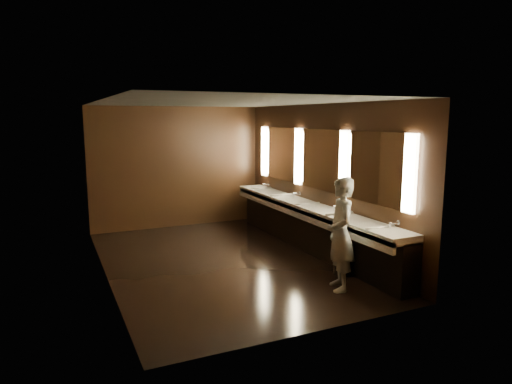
# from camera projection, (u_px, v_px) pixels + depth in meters

# --- Properties ---
(floor) EXTENTS (6.00, 6.00, 0.00)m
(floor) POSITION_uv_depth(u_px,v_px,m) (224.00, 261.00, 8.16)
(floor) COLOR black
(floor) RESTS_ON ground
(ceiling) EXTENTS (4.00, 6.00, 0.02)m
(ceiling) POSITION_uv_depth(u_px,v_px,m) (222.00, 102.00, 7.70)
(ceiling) COLOR #2D2D2B
(ceiling) RESTS_ON wall_back
(wall_back) EXTENTS (4.00, 0.02, 2.80)m
(wall_back) POSITION_uv_depth(u_px,v_px,m) (177.00, 167.00, 10.62)
(wall_back) COLOR black
(wall_back) RESTS_ON floor
(wall_front) EXTENTS (4.00, 0.02, 2.80)m
(wall_front) POSITION_uv_depth(u_px,v_px,m) (315.00, 218.00, 5.24)
(wall_front) COLOR black
(wall_front) RESTS_ON floor
(wall_left) EXTENTS (0.02, 6.00, 2.80)m
(wall_left) POSITION_uv_depth(u_px,v_px,m) (102.00, 192.00, 7.10)
(wall_left) COLOR black
(wall_left) RESTS_ON floor
(wall_right) EXTENTS (0.02, 6.00, 2.80)m
(wall_right) POSITION_uv_depth(u_px,v_px,m) (320.00, 178.00, 8.75)
(wall_right) COLOR black
(wall_right) RESTS_ON floor
(sink_counter) EXTENTS (0.55, 5.40, 1.01)m
(sink_counter) POSITION_uv_depth(u_px,v_px,m) (310.00, 225.00, 8.82)
(sink_counter) COLOR black
(sink_counter) RESTS_ON floor
(mirror_band) EXTENTS (0.06, 5.03, 1.15)m
(mirror_band) POSITION_uv_depth(u_px,v_px,m) (320.00, 160.00, 8.69)
(mirror_band) COLOR #FFECB9
(mirror_band) RESTS_ON wall_right
(person) EXTENTS (0.58, 0.72, 1.69)m
(person) POSITION_uv_depth(u_px,v_px,m) (341.00, 234.00, 6.73)
(person) COLOR #8BB2D0
(person) RESTS_ON floor
(trash_bin) EXTENTS (0.44, 0.44, 0.55)m
(trash_bin) POSITION_uv_depth(u_px,v_px,m) (345.00, 258.00, 7.47)
(trash_bin) COLOR black
(trash_bin) RESTS_ON floor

